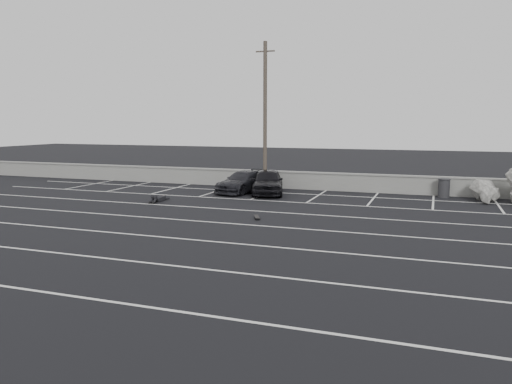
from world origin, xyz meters
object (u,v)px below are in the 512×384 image
at_px(car_left, 268,182).
at_px(car_right, 244,182).
at_px(trash_bin, 444,188).
at_px(skateboard, 257,217).
at_px(person, 160,197).
at_px(utility_pole, 265,116).

distance_m(car_left, car_right, 1.55).
height_order(car_right, trash_bin, car_right).
bearing_deg(car_right, skateboard, -51.85).
relative_size(car_right, person, 1.94).
height_order(car_right, person, car_right).
distance_m(car_right, person, 5.30).
bearing_deg(utility_pole, skateboard, -73.16).
bearing_deg(trash_bin, skateboard, -129.45).
distance_m(utility_pole, skateboard, 10.27).
height_order(utility_pole, person, utility_pole).
distance_m(person, skateboard, 6.94).
bearing_deg(trash_bin, person, -155.79).
distance_m(trash_bin, skateboard, 11.70).
bearing_deg(utility_pole, car_right, -113.42).
height_order(car_left, skateboard, car_left).
bearing_deg(car_left, skateboard, -91.92).
height_order(car_right, utility_pole, utility_pole).
relative_size(car_right, trash_bin, 4.12).
height_order(utility_pole, skateboard, utility_pole).
bearing_deg(person, skateboard, -31.30).
bearing_deg(car_right, trash_bin, 22.26).
height_order(car_left, trash_bin, car_left).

